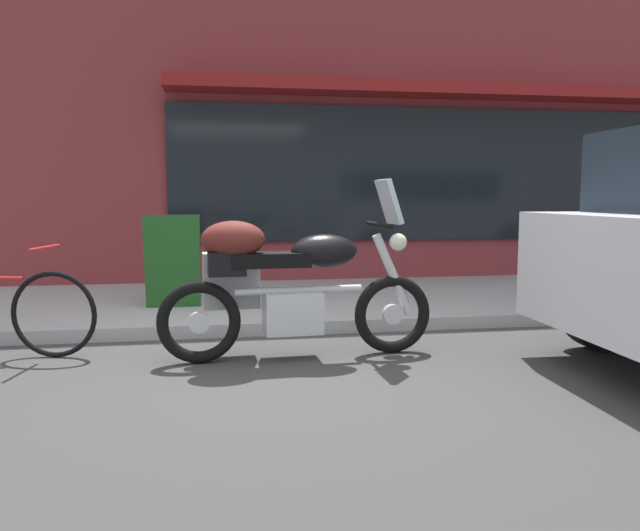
# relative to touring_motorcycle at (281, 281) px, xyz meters

# --- Properties ---
(ground_plane) EXTENTS (80.00, 80.00, 0.00)m
(ground_plane) POSITION_rel_touring_motorcycle_xyz_m (-0.04, -0.46, -0.60)
(ground_plane) COLOR #393939
(touring_motorcycle) EXTENTS (2.16, 0.62, 1.39)m
(touring_motorcycle) POSITION_rel_touring_motorcycle_xyz_m (0.00, 0.00, 0.00)
(touring_motorcycle) COLOR black
(touring_motorcycle) RESTS_ON ground_plane
(sandwich_board_sign) EXTENTS (0.55, 0.41, 0.94)m
(sandwich_board_sign) POSITION_rel_touring_motorcycle_xyz_m (-0.93, 1.79, -0.01)
(sandwich_board_sign) COLOR #1E511E
(sandwich_board_sign) RESTS_ON sidewalk_curb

